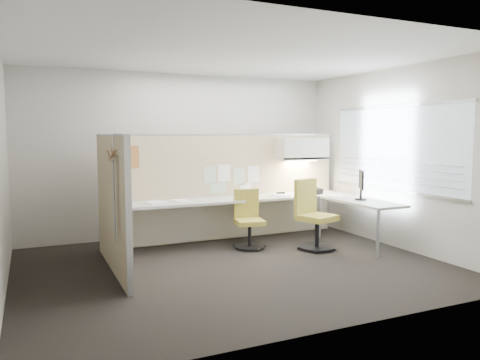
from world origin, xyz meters
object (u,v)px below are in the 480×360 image
chair_right (313,217)px  monitor (361,183)px  chair_left (249,221)px  phone (315,191)px  desk (259,206)px

chair_right → monitor: monitor is taller
chair_right → monitor: (0.79, -0.14, 0.51)m
chair_left → phone: chair_left is taller
desk → chair_right: 0.93m
chair_right → monitor: 0.95m
chair_right → chair_left: bearing=134.4°
chair_right → desk: bearing=110.5°
desk → chair_right: bearing=-51.5°
chair_left → chair_right: 1.00m
monitor → phone: bearing=45.9°
phone → chair_right: bearing=-140.8°
desk → phone: (1.13, 0.07, 0.18)m
chair_right → phone: size_ratio=4.18×
desk → chair_left: size_ratio=4.48×
chair_left → monitor: bearing=-9.8°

